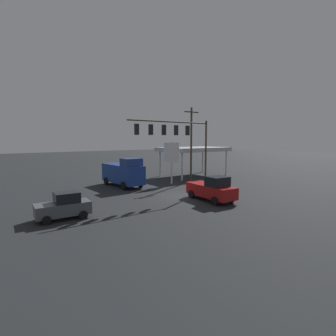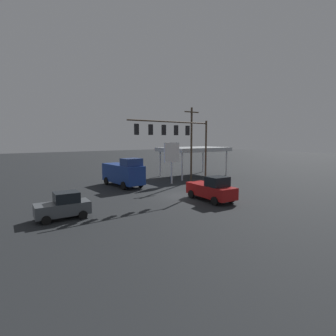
% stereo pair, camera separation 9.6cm
% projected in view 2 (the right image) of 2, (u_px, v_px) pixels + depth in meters
% --- Properties ---
extents(ground_plane, '(200.00, 200.00, 0.00)m').
position_uv_depth(ground_plane, '(179.00, 196.00, 27.05)').
color(ground_plane, black).
extents(traffic_signal_assembly, '(9.86, 0.43, 7.83)m').
position_uv_depth(traffic_signal_assembly, '(177.00, 136.00, 26.64)').
color(traffic_signal_assembly, '#473828').
rests_on(traffic_signal_assembly, ground).
extents(utility_pole, '(2.40, 0.26, 10.00)m').
position_uv_depth(utility_pole, '(191.00, 143.00, 35.36)').
color(utility_pole, '#473828').
rests_on(utility_pole, ground).
extents(gas_station_canopy, '(10.40, 6.64, 4.50)m').
position_uv_depth(gas_station_canopy, '(194.00, 150.00, 41.23)').
color(gas_station_canopy, '#B2B7BC').
rests_on(gas_station_canopy, ground).
extents(price_sign, '(2.31, 0.27, 5.38)m').
position_uv_depth(price_sign, '(172.00, 154.00, 33.92)').
color(price_sign, silver).
rests_on(price_sign, ground).
extents(pickup_parked, '(2.55, 5.33, 2.40)m').
position_uv_depth(pickup_parked, '(212.00, 189.00, 24.78)').
color(pickup_parked, maroon).
rests_on(pickup_parked, ground).
extents(delivery_truck, '(2.81, 6.90, 3.58)m').
position_uv_depth(delivery_truck, '(123.00, 173.00, 32.22)').
color(delivery_truck, navy).
rests_on(delivery_truck, ground).
extents(hatchback_crossing, '(3.91, 2.17, 1.97)m').
position_uv_depth(hatchback_crossing, '(64.00, 206.00, 19.24)').
color(hatchback_crossing, '#474C51').
rests_on(hatchback_crossing, ground).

